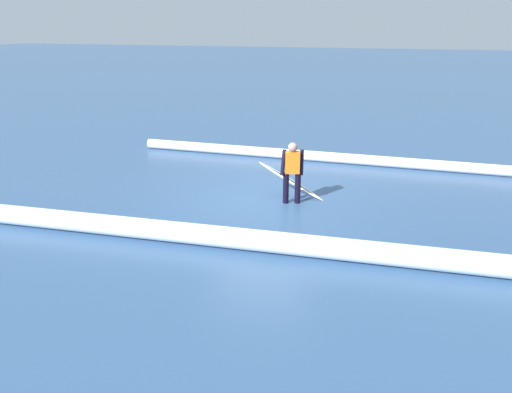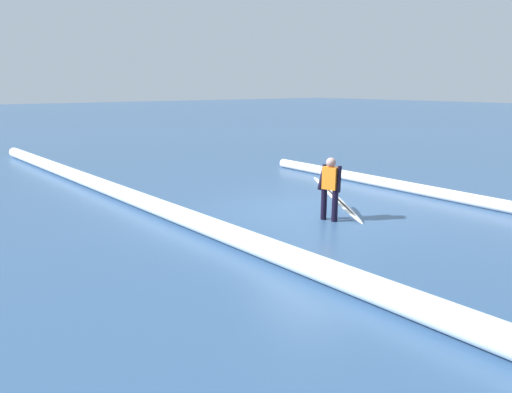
{
  "view_description": "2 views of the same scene",
  "coord_description": "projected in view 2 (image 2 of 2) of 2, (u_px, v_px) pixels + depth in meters",
  "views": [
    {
      "loc": [
        -3.52,
        10.82,
        4.05
      ],
      "look_at": [
        -0.76,
        2.6,
        1.0
      ],
      "focal_mm": 34.43,
      "sensor_mm": 36.0,
      "label": 1
    },
    {
      "loc": [
        -7.79,
        7.54,
        3.04
      ],
      "look_at": [
        -0.44,
        1.93,
        0.78
      ],
      "focal_mm": 31.65,
      "sensor_mm": 36.0,
      "label": 2
    }
  ],
  "objects": [
    {
      "name": "surfboard",
      "position": [
        338.0,
        199.0,
        10.77
      ],
      "size": [
        1.7,
        0.3,
        0.85
      ],
      "color": "white",
      "rests_on": "ground_plane"
    },
    {
      "name": "wave_crest_foreground",
      "position": [
        473.0,
        200.0,
        11.76
      ],
      "size": [
        14.88,
        0.63,
        0.32
      ],
      "primitive_type": "cylinder",
      "rotation": [
        0.0,
        1.57,
        0.02
      ],
      "color": "white",
      "rests_on": "ground_plane"
    },
    {
      "name": "ground_plane",
      "position": [
        307.0,
        212.0,
        11.18
      ],
      "size": [
        162.87,
        162.87,
        0.0
      ],
      "primitive_type": "plane",
      "color": "#315179"
    },
    {
      "name": "wave_crest_midground",
      "position": [
        168.0,
        211.0,
        10.55
      ],
      "size": [
        25.81,
        2.45,
        0.41
      ],
      "primitive_type": "cylinder",
      "rotation": [
        0.0,
        1.57,
        0.08
      ],
      "color": "white",
      "rests_on": "ground_plane"
    },
    {
      "name": "surfer",
      "position": [
        330.0,
        185.0,
        10.32
      ],
      "size": [
        0.5,
        0.34,
        1.48
      ],
      "rotation": [
        0.0,
        0.0,
        3.45
      ],
      "color": "black",
      "rests_on": "ground_plane"
    }
  ]
}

